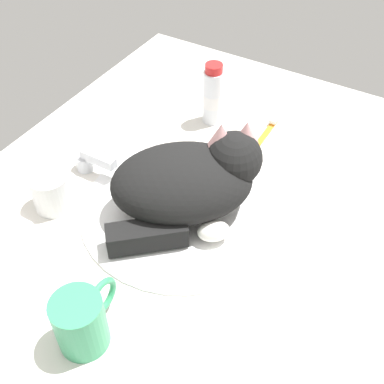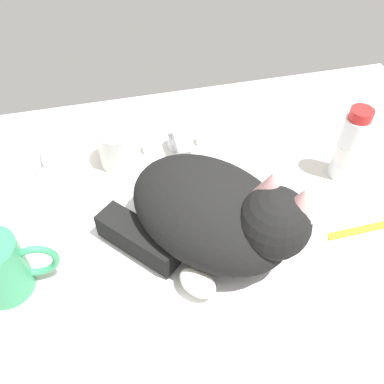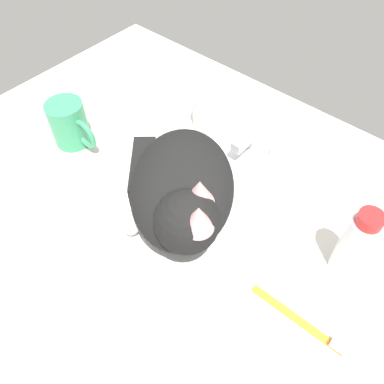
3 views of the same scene
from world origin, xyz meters
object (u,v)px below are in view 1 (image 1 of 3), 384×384
object	(u,v)px
toothbrush	(263,136)
toothpaste_bottle	(213,95)
coffee_mug	(82,321)
rinse_cup	(51,191)
faucet	(89,162)
cat	(191,180)

from	to	relation	value
toothbrush	toothpaste_bottle	bearing A→B (deg)	89.82
coffee_mug	rinse_cup	size ratio (longest dim) A/B	1.61
toothpaste_bottle	toothbrush	size ratio (longest dim) A/B	0.91
rinse_cup	faucet	bearing A→B (deg)	2.40
rinse_cup	toothbrush	xyz separation A→B (cm)	(37.89, -24.99, -3.13)
faucet	toothbrush	world-z (taller)	faucet
coffee_mug	toothbrush	xyz separation A→B (cm)	(56.07, -2.75, -4.21)
cat	toothpaste_bottle	xyz separation A→B (cm)	(26.03, 9.79, -0.91)
coffee_mug	toothpaste_bottle	distance (cm)	56.98
cat	toothbrush	world-z (taller)	cat
toothpaste_bottle	coffee_mug	bearing A→B (deg)	-170.13
cat	toothpaste_bottle	world-z (taller)	cat
faucet	cat	xyz separation A→B (cm)	(0.90, -22.73, 5.22)
cat	toothbrush	bearing A→B (deg)	-5.98
rinse_cup	coffee_mug	bearing A→B (deg)	-129.28
cat	coffee_mug	size ratio (longest dim) A/B	2.63
coffee_mug	toothpaste_bottle	xyz separation A→B (cm)	(56.11, 9.76, 1.80)
cat	coffee_mug	xyz separation A→B (cm)	(-30.08, 0.03, -2.71)
coffee_mug	rinse_cup	distance (cm)	28.74
rinse_cup	cat	bearing A→B (deg)	-61.89
cat	toothbrush	xyz separation A→B (cm)	(25.99, -2.72, -6.92)
rinse_cup	toothpaste_bottle	size ratio (longest dim) A/B	0.52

